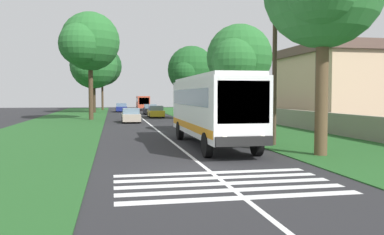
{
  "coord_description": "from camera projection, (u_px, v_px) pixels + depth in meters",
  "views": [
    {
      "loc": [
        -14.0,
        3.41,
        2.74
      ],
      "look_at": [
        6.35,
        -0.54,
        1.6
      ],
      "focal_mm": 38.43,
      "sensor_mm": 36.0,
      "label": 1
    }
  ],
  "objects": [
    {
      "name": "trailing_minibus_0",
      "position": [
        143.0,
        102.0,
        74.86
      ],
      "size": [
        6.0,
        2.14,
        2.53
      ],
      "color": "#CC4C33",
      "rests_on": "ground"
    },
    {
      "name": "roadside_tree_left_1",
      "position": [
        101.0,
        67.0,
        74.32
      ],
      "size": [
        8.46,
        7.1,
        11.46
      ],
      "color": "#4C3826",
      "rests_on": "grass_verge_left"
    },
    {
      "name": "roadside_building",
      "position": [
        337.0,
        85.0,
        39.55
      ],
      "size": [
        12.99,
        8.78,
        7.33
      ],
      "color": "beige",
      "rests_on": "ground"
    },
    {
      "name": "roadside_wall",
      "position": [
        285.0,
        117.0,
        36.29
      ],
      "size": [
        70.0,
        0.4,
        1.46
      ],
      "primitive_type": "cube",
      "color": "gray",
      "rests_on": "grass_verge_right"
    },
    {
      "name": "roadside_tree_right_0",
      "position": [
        190.0,
        71.0,
        45.6
      ],
      "size": [
        6.1,
        5.3,
        8.13
      ],
      "color": "#4C3826",
      "rests_on": "grass_verge_right"
    },
    {
      "name": "trailing_car_0",
      "position": [
        131.0,
        116.0,
        41.02
      ],
      "size": [
        4.3,
        1.78,
        1.43
      ],
      "color": "#B7A893",
      "rests_on": "ground"
    },
    {
      "name": "roadside_tree_left_2",
      "position": [
        93.0,
        66.0,
        63.02
      ],
      "size": [
        8.51,
        7.21,
        10.89
      ],
      "color": "#3D2D1E",
      "rests_on": "grass_verge_left"
    },
    {
      "name": "roadside_tree_right_2",
      "position": [
        237.0,
        59.0,
        28.82
      ],
      "size": [
        5.63,
        4.61,
        7.67
      ],
      "color": "#4C3826",
      "rests_on": "grass_verge_right"
    },
    {
      "name": "zebra_crossing",
      "position": [
        225.0,
        183.0,
        12.7
      ],
      "size": [
        4.05,
        6.8,
        0.01
      ],
      "color": "silver",
      "rests_on": "ground"
    },
    {
      "name": "ground",
      "position": [
        211.0,
        172.0,
        14.52
      ],
      "size": [
        160.0,
        160.0,
        0.0
      ],
      "primitive_type": "plane",
      "color": "#262628"
    },
    {
      "name": "grass_verge_left",
      "position": [
        40.0,
        135.0,
        27.67
      ],
      "size": [
        120.0,
        8.0,
        0.04
      ],
      "primitive_type": "cube",
      "color": "#235623",
      "rests_on": "ground"
    },
    {
      "name": "grass_verge_right",
      "position": [
        270.0,
        131.0,
        30.78
      ],
      "size": [
        120.0,
        8.0,
        0.04
      ],
      "primitive_type": "cube",
      "color": "#235623",
      "rests_on": "ground"
    },
    {
      "name": "trailing_car_1",
      "position": [
        156.0,
        112.0,
        50.33
      ],
      "size": [
        4.3,
        1.78,
        1.43
      ],
      "color": "gold",
      "rests_on": "ground"
    },
    {
      "name": "trailing_car_3",
      "position": [
        121.0,
        108.0,
        66.66
      ],
      "size": [
        4.3,
        1.78,
        1.43
      ],
      "color": "navy",
      "rests_on": "ground"
    },
    {
      "name": "roadside_tree_left_0",
      "position": [
        88.0,
        43.0,
        44.6
      ],
      "size": [
        7.81,
        6.37,
        11.72
      ],
      "color": "#4C3826",
      "rests_on": "grass_verge_left"
    },
    {
      "name": "utility_pole",
      "position": [
        275.0,
        62.0,
        21.97
      ],
      "size": [
        0.24,
        1.4,
        8.66
      ],
      "color": "#473828",
      "rests_on": "grass_verge_right"
    },
    {
      "name": "centre_line",
      "position": [
        161.0,
        133.0,
        29.23
      ],
      "size": [
        110.0,
        0.16,
        0.01
      ],
      "primitive_type": "cube",
      "color": "silver",
      "rests_on": "ground"
    },
    {
      "name": "coach_bus",
      "position": [
        211.0,
        106.0,
        21.98
      ],
      "size": [
        11.16,
        2.62,
        3.73
      ],
      "color": "white",
      "rests_on": "ground"
    },
    {
      "name": "trailing_car_2",
      "position": [
        150.0,
        110.0,
        58.37
      ],
      "size": [
        4.3,
        1.78,
        1.43
      ],
      "color": "black",
      "rests_on": "ground"
    }
  ]
}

